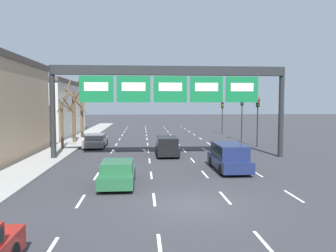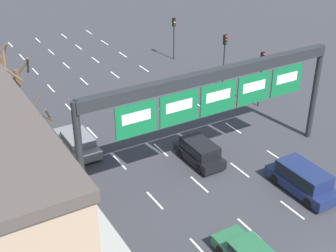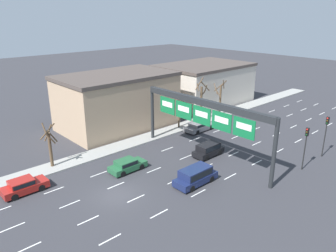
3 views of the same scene
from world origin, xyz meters
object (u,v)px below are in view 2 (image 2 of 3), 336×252
traffic_light_far_end (225,50)px  tree_bare_furthest (4,79)px  sign_gantry (216,89)px  tree_bare_closest (20,97)px  car_grey (78,142)px  suv_navy (303,178)px  suv_black (200,151)px  traffic_light_mid_block (262,68)px  tree_bare_third (40,135)px  traffic_light_near_gantry (174,30)px

traffic_light_far_end → tree_bare_furthest: 19.33m
sign_gantry → tree_bare_closest: sign_gantry is taller
sign_gantry → tree_bare_furthest: (-9.66, 15.16, -2.73)m
sign_gantry → car_grey: sign_gantry is taller
suv_navy → tree_bare_closest: (-13.06, 15.31, 2.60)m
tree_bare_furthest → suv_black: bearing=-55.5°
tree_bare_closest → car_grey: bearing=-50.7°
traffic_light_mid_block → tree_bare_furthest: bearing=154.5°
traffic_light_far_end → traffic_light_mid_block: bearing=-89.7°
suv_navy → tree_bare_furthest: 24.04m
suv_black → suv_navy: size_ratio=0.83×
tree_bare_third → car_grey: bearing=24.7°
car_grey → suv_navy: suv_navy is taller
car_grey → tree_bare_furthest: 8.95m
sign_gantry → suv_black: size_ratio=4.63×
traffic_light_mid_block → tree_bare_furthest: size_ratio=0.81×
traffic_light_far_end → tree_bare_third: tree_bare_third is taller
traffic_light_far_end → tree_bare_third: 19.73m
sign_gantry → tree_bare_closest: (-9.59, 10.46, -2.41)m
suv_navy → tree_bare_third: (-13.14, 10.59, 1.75)m
traffic_light_near_gantry → car_grey: bearing=-141.1°
sign_gantry → tree_bare_closest: bearing=132.5°
tree_bare_third → tree_bare_furthest: size_ratio=0.87×
traffic_light_near_gantry → suv_black: bearing=-116.4°
traffic_light_far_end → tree_bare_closest: (-18.85, -0.78, 0.03)m
traffic_light_mid_block → sign_gantry: bearing=-146.6°
sign_gantry → suv_navy: size_ratio=3.85×
sign_gantry → traffic_light_near_gantry: size_ratio=4.09×
traffic_light_mid_block → tree_bare_closest: (-18.88, 4.33, 0.10)m
car_grey → tree_bare_closest: 5.24m
sign_gantry → tree_bare_furthest: sign_gantry is taller
traffic_light_far_end → car_grey: bearing=-165.4°
traffic_light_near_gantry → traffic_light_mid_block: size_ratio=0.93×
tree_bare_furthest → traffic_light_mid_block: bearing=-25.5°
tree_bare_furthest → tree_bare_closest: bearing=-89.1°
traffic_light_far_end → tree_bare_furthest: bearing=168.3°
suv_navy → tree_bare_furthest: tree_bare_furthest is taller
suv_black → traffic_light_near_gantry: traffic_light_near_gantry is taller
traffic_light_near_gantry → sign_gantry: bearing=-114.6°
traffic_light_near_gantry → traffic_light_mid_block: 13.76m
tree_bare_closest → tree_bare_furthest: tree_bare_closest is taller
suv_black → traffic_light_mid_block: size_ratio=0.82×
traffic_light_mid_block → traffic_light_far_end: bearing=90.3°
traffic_light_near_gantry → tree_bare_furthest: size_ratio=0.76×
traffic_light_mid_block → tree_bare_third: tree_bare_third is taller
car_grey → suv_black: size_ratio=1.22×
suv_black → traffic_light_mid_block: (9.42, 4.85, 2.60)m
sign_gantry → tree_bare_third: size_ratio=3.54×
tree_bare_closest → traffic_light_near_gantry: bearing=26.8°
sign_gantry → car_grey: size_ratio=3.79×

